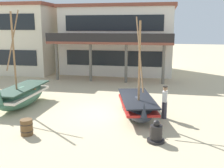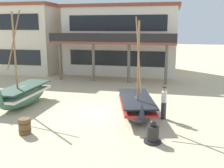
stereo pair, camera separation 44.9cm
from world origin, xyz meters
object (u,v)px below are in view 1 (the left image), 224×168
at_px(fisherman_by_hull, 165,102).
at_px(harbor_building_annex, 19,39).
at_px(fishing_boat_near_left, 22,95).
at_px(harbor_building_main, 119,39).
at_px(wooden_barrel, 27,127).
at_px(fishing_boat_centre_large, 137,105).
at_px(capstan_winch, 156,134).

height_order(fisherman_by_hull, harbor_building_annex, harbor_building_annex).
xyz_separation_m(fishing_boat_near_left, harbor_building_main, (3.46, 13.25, 2.66)).
height_order(fisherman_by_hull, harbor_building_main, harbor_building_main).
distance_m(fishing_boat_near_left, wooden_barrel, 4.51).
bearing_deg(fisherman_by_hull, harbor_building_annex, 141.06).
height_order(fishing_boat_centre_large, capstan_winch, fishing_boat_centre_large).
bearing_deg(fishing_boat_centre_large, fishing_boat_near_left, 176.60).
height_order(fishing_boat_near_left, harbor_building_annex, harbor_building_annex).
distance_m(fishing_boat_near_left, fisherman_by_hull, 8.16).
bearing_deg(fishing_boat_near_left, capstan_winch, -23.91).
relative_size(fisherman_by_hull, wooden_barrel, 2.41).
distance_m(fishing_boat_centre_large, fisherman_by_hull, 1.44).
distance_m(fisherman_by_hull, harbor_building_main, 14.76).
bearing_deg(wooden_barrel, capstan_winch, 3.84).
bearing_deg(fisherman_by_hull, wooden_barrel, -150.28).
xyz_separation_m(fisherman_by_hull, harbor_building_annex, (-14.76, 11.93, 2.54)).
relative_size(fisherman_by_hull, capstan_winch, 1.83).
xyz_separation_m(fisherman_by_hull, harbor_building_main, (-4.67, 13.78, 2.47)).
bearing_deg(fisherman_by_hull, harbor_building_main, 108.73).
relative_size(wooden_barrel, harbor_building_annex, 0.09).
xyz_separation_m(capstan_winch, harbor_building_main, (-4.36, 16.72, 2.95)).
relative_size(harbor_building_main, harbor_building_annex, 1.34).
xyz_separation_m(capstan_winch, wooden_barrel, (-5.47, -0.37, -0.00)).
xyz_separation_m(fisherman_by_hull, wooden_barrel, (-5.78, -3.30, -0.48)).
relative_size(capstan_winch, harbor_building_main, 0.08).
height_order(fishing_boat_near_left, capstan_winch, fishing_boat_near_left).
bearing_deg(harbor_building_annex, harbor_building_main, 10.42).
relative_size(fishing_boat_near_left, capstan_winch, 5.93).
xyz_separation_m(wooden_barrel, harbor_building_annex, (-8.98, 15.23, 3.02)).
bearing_deg(harbor_building_annex, fishing_boat_centre_large, -41.43).
bearing_deg(capstan_winch, fishing_boat_near_left, 156.09).
distance_m(capstan_winch, harbor_building_annex, 20.95).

